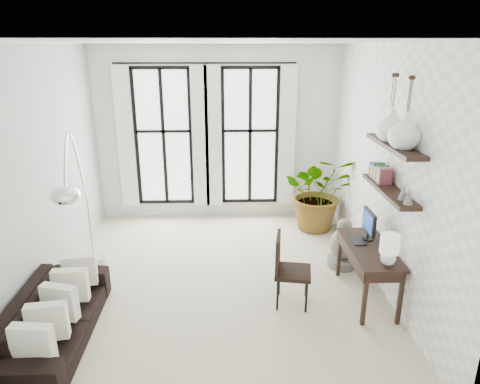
{
  "coord_description": "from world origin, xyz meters",
  "views": [
    {
      "loc": [
        0.13,
        -5.37,
        3.15
      ],
      "look_at": [
        0.33,
        0.3,
        1.21
      ],
      "focal_mm": 32.0,
      "sensor_mm": 36.0,
      "label": 1
    }
  ],
  "objects_px": {
    "desk_chair": "(286,265)",
    "arc_lamp": "(74,169)",
    "buddha": "(343,246)",
    "plant": "(319,192)",
    "desk": "(371,252)",
    "sofa": "(53,318)"
  },
  "relations": [
    {
      "from": "desk_chair",
      "to": "arc_lamp",
      "type": "xyz_separation_m",
      "value": [
        -2.58,
        0.28,
        1.2
      ]
    },
    {
      "from": "desk_chair",
      "to": "buddha",
      "type": "distance_m",
      "value": 1.38
    },
    {
      "from": "plant",
      "to": "arc_lamp",
      "type": "distance_m",
      "value": 4.2
    },
    {
      "from": "desk",
      "to": "buddha",
      "type": "bearing_deg",
      "value": 94.8
    },
    {
      "from": "arc_lamp",
      "to": "buddha",
      "type": "bearing_deg",
      "value": 10.48
    },
    {
      "from": "sofa",
      "to": "arc_lamp",
      "type": "height_order",
      "value": "arc_lamp"
    },
    {
      "from": "arc_lamp",
      "to": "buddha",
      "type": "distance_m",
      "value": 3.9
    },
    {
      "from": "sofa",
      "to": "arc_lamp",
      "type": "distance_m",
      "value": 1.73
    },
    {
      "from": "sofa",
      "to": "plant",
      "type": "xyz_separation_m",
      "value": [
        3.6,
        3.03,
        0.4
      ]
    },
    {
      "from": "desk_chair",
      "to": "desk",
      "type": "bearing_deg",
      "value": 11.0
    },
    {
      "from": "plant",
      "to": "desk_chair",
      "type": "distance_m",
      "value": 2.54
    },
    {
      "from": "sofa",
      "to": "desk_chair",
      "type": "relative_size",
      "value": 2.12
    },
    {
      "from": "desk",
      "to": "sofa",
      "type": "bearing_deg",
      "value": -169.76
    },
    {
      "from": "sofa",
      "to": "buddha",
      "type": "bearing_deg",
      "value": -67.37
    },
    {
      "from": "sofa",
      "to": "plant",
      "type": "relative_size",
      "value": 1.44
    },
    {
      "from": "plant",
      "to": "desk_chair",
      "type": "relative_size",
      "value": 1.48
    },
    {
      "from": "sofa",
      "to": "desk_chair",
      "type": "bearing_deg",
      "value": -77.07
    },
    {
      "from": "desk",
      "to": "arc_lamp",
      "type": "xyz_separation_m",
      "value": [
        -3.65,
        0.27,
        1.04
      ]
    },
    {
      "from": "sofa",
      "to": "desk_chair",
      "type": "height_order",
      "value": "desk_chair"
    },
    {
      "from": "desk",
      "to": "desk_chair",
      "type": "distance_m",
      "value": 1.07
    },
    {
      "from": "desk",
      "to": "buddha",
      "type": "relative_size",
      "value": 1.62
    },
    {
      "from": "plant",
      "to": "desk",
      "type": "distance_m",
      "value": 2.36
    }
  ]
}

